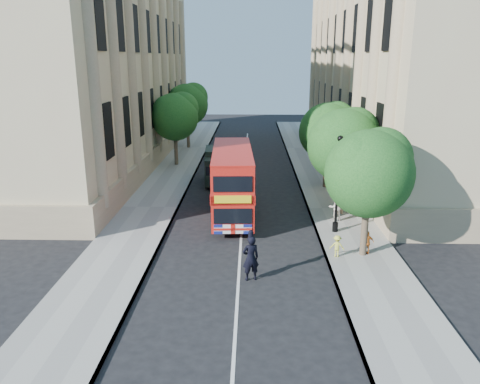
# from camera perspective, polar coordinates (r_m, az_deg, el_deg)

# --- Properties ---
(ground) EXTENTS (120.00, 120.00, 0.00)m
(ground) POSITION_cam_1_polar(r_m,az_deg,el_deg) (19.74, -0.22, -11.24)
(ground) COLOR black
(ground) RESTS_ON ground
(pavement_right) EXTENTS (3.50, 80.00, 0.12)m
(pavement_right) POSITION_cam_1_polar(r_m,az_deg,el_deg) (29.44, 11.62, -2.05)
(pavement_right) COLOR gray
(pavement_right) RESTS_ON ground
(pavement_left) EXTENTS (3.50, 80.00, 0.12)m
(pavement_left) POSITION_cam_1_polar(r_m,az_deg,el_deg) (29.63, -10.84, -1.89)
(pavement_left) COLOR gray
(pavement_left) RESTS_ON ground
(building_right) EXTENTS (12.00, 38.00, 18.00)m
(building_right) POSITION_cam_1_polar(r_m,az_deg,el_deg) (43.60, 19.89, 15.10)
(building_right) COLOR tan
(building_right) RESTS_ON ground
(building_left) EXTENTS (12.00, 38.00, 18.00)m
(building_left) POSITION_cam_1_polar(r_m,az_deg,el_deg) (43.93, -18.24, 15.25)
(building_left) COLOR tan
(building_left) RESTS_ON ground
(tree_right_near) EXTENTS (4.00, 4.00, 6.08)m
(tree_right_near) POSITION_cam_1_polar(r_m,az_deg,el_deg) (21.78, 15.58, 2.72)
(tree_right_near) COLOR #473828
(tree_right_near) RESTS_ON ground
(tree_right_mid) EXTENTS (4.20, 4.20, 6.37)m
(tree_right_mid) POSITION_cam_1_polar(r_m,az_deg,el_deg) (27.48, 12.67, 6.03)
(tree_right_mid) COLOR #473828
(tree_right_mid) RESTS_ON ground
(tree_right_far) EXTENTS (4.00, 4.00, 6.15)m
(tree_right_far) POSITION_cam_1_polar(r_m,az_deg,el_deg) (33.34, 10.72, 7.63)
(tree_right_far) COLOR #473828
(tree_right_far) RESTS_ON ground
(tree_left_far) EXTENTS (4.00, 4.00, 6.30)m
(tree_left_far) POSITION_cam_1_polar(r_m,az_deg,el_deg) (40.35, -7.91, 9.38)
(tree_left_far) COLOR #473828
(tree_left_far) RESTS_ON ground
(tree_left_back) EXTENTS (4.20, 4.20, 6.65)m
(tree_left_back) POSITION_cam_1_polar(r_m,az_deg,el_deg) (48.20, -6.40, 10.82)
(tree_left_back) COLOR #473828
(tree_left_back) RESTS_ON ground
(lamp_post) EXTENTS (0.32, 0.32, 5.16)m
(lamp_post) POSITION_cam_1_polar(r_m,az_deg,el_deg) (24.83, 11.79, 0.45)
(lamp_post) COLOR black
(lamp_post) RESTS_ON pavement_right
(double_decker_bus) EXTENTS (2.62, 8.50, 3.88)m
(double_decker_bus) POSITION_cam_1_polar(r_m,az_deg,el_deg) (27.38, -0.94, 1.46)
(double_decker_bus) COLOR #B6150C
(double_decker_bus) RESTS_ON ground
(box_van) EXTENTS (2.07, 4.53, 2.53)m
(box_van) POSITION_cam_1_polar(r_m,az_deg,el_deg) (34.73, -2.72, 3.06)
(box_van) COLOR black
(box_van) RESTS_ON ground
(police_constable) EXTENTS (0.83, 0.67, 1.98)m
(police_constable) POSITION_cam_1_polar(r_m,az_deg,el_deg) (19.74, 1.31, -8.06)
(police_constable) COLOR black
(police_constable) RESTS_ON ground
(woman_pedestrian) EXTENTS (1.01, 0.93, 1.66)m
(woman_pedestrian) POSITION_cam_1_polar(r_m,az_deg,el_deg) (26.93, 11.50, -1.77)
(woman_pedestrian) COLOR silver
(woman_pedestrian) RESTS_ON pavement_right
(child_a) EXTENTS (0.72, 0.44, 1.15)m
(child_a) POSITION_cam_1_polar(r_m,az_deg,el_deg) (22.85, 15.25, -5.99)
(child_a) COLOR orange
(child_a) RESTS_ON pavement_right
(child_b) EXTENTS (0.73, 0.50, 1.04)m
(child_b) POSITION_cam_1_polar(r_m,az_deg,el_deg) (22.29, 11.74, -6.47)
(child_b) COLOR #CECE46
(child_b) RESTS_ON pavement_right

